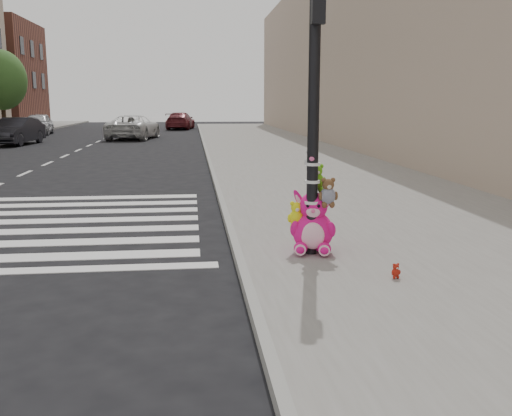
{
  "coord_description": "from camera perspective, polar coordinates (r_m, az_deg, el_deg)",
  "views": [
    {
      "loc": [
        0.91,
        -6.08,
        2.31
      ],
      "look_at": [
        1.84,
        2.19,
        0.75
      ],
      "focal_mm": 40.0,
      "sensor_mm": 36.0,
      "label": 1
    }
  ],
  "objects": [
    {
      "name": "car_white_near",
      "position": [
        36.35,
        -12.16,
        7.92
      ],
      "size": [
        3.21,
        5.63,
        1.48
      ],
      "primitive_type": "imported",
      "rotation": [
        0.0,
        0.0,
        2.99
      ],
      "color": "silver",
      "rests_on": "ground"
    },
    {
      "name": "car_silver_deep",
      "position": [
        43.2,
        -20.97,
        7.87
      ],
      "size": [
        2.22,
        4.57,
        1.5
      ],
      "primitive_type": "imported",
      "rotation": [
        0.0,
        0.0,
        0.1
      ],
      "color": "silver",
      "rests_on": "ground"
    },
    {
      "name": "car_maroon_near",
      "position": [
        48.52,
        -7.57,
        8.64
      ],
      "size": [
        2.56,
        5.02,
        1.39
      ],
      "primitive_type": "imported",
      "rotation": [
        0.0,
        0.0,
        3.01
      ],
      "color": "maroon",
      "rests_on": "ground"
    },
    {
      "name": "red_teddy",
      "position": [
        7.34,
        13.8,
        -6.12
      ],
      "size": [
        0.15,
        0.12,
        0.19
      ],
      "primitive_type": null,
      "rotation": [
        0.0,
        0.0,
        0.22
      ],
      "color": "#B11F11",
      "rests_on": "sidewalk_near"
    },
    {
      "name": "pink_bunny",
      "position": [
        8.33,
        5.72,
        -1.84
      ],
      "size": [
        0.7,
        0.78,
        0.94
      ],
      "rotation": [
        0.0,
        0.0,
        -0.22
      ],
      "color": "#EB1381",
      "rests_on": "sidewalk_near"
    },
    {
      "name": "tree_far_c",
      "position": [
        40.94,
        -24.14,
        11.6
      ],
      "size": [
        3.2,
        3.2,
        5.44
      ],
      "color": "#382619",
      "rests_on": "sidewalk_far"
    },
    {
      "name": "car_dark_far",
      "position": [
        33.4,
        -22.84,
        7.09
      ],
      "size": [
        2.07,
        4.57,
        1.45
      ],
      "primitive_type": "imported",
      "rotation": [
        0.0,
        0.0,
        -0.12
      ],
      "color": "black",
      "rests_on": "ground"
    },
    {
      "name": "ground",
      "position": [
        6.57,
        -14.16,
        -10.32
      ],
      "size": [
        120.0,
        120.0,
        0.0
      ],
      "primitive_type": "plane",
      "color": "black",
      "rests_on": "ground"
    },
    {
      "name": "curb_edge",
      "position": [
        16.25,
        -4.1,
        2.67
      ],
      "size": [
        0.12,
        80.0,
        0.15
      ],
      "primitive_type": "cube",
      "color": "gray",
      "rests_on": "ground"
    },
    {
      "name": "signal_pole",
      "position": [
        8.11,
        5.81,
        6.52
      ],
      "size": [
        0.71,
        0.5,
        4.0
      ],
      "color": "black",
      "rests_on": "sidewalk_near"
    },
    {
      "name": "bld_near",
      "position": [
        27.92,
        14.26,
        15.84
      ],
      "size": [
        5.0,
        60.0,
        10.0
      ],
      "primitive_type": "cube",
      "color": "tan",
      "rests_on": "ground"
    },
    {
      "name": "sidewalk_near",
      "position": [
        16.75,
        7.79,
        2.84
      ],
      "size": [
        7.0,
        80.0,
        0.14
      ],
      "primitive_type": "cube",
      "color": "slate",
      "rests_on": "ground"
    }
  ]
}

